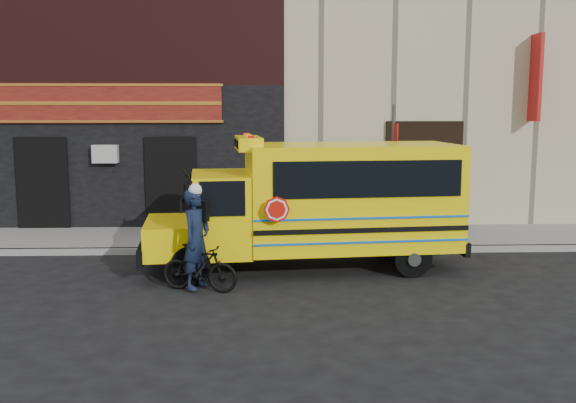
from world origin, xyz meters
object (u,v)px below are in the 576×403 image
(bicycle, at_px, (199,268))
(cyclist, at_px, (196,242))
(school_bus, at_px, (321,201))
(sign_pole, at_px, (393,172))

(bicycle, xyz_separation_m, cyclist, (-0.06, 0.08, 0.50))
(school_bus, bearing_deg, bicycle, -145.48)
(school_bus, xyz_separation_m, bicycle, (-2.49, -1.72, -1.04))
(sign_pole, height_order, bicycle, sign_pole)
(sign_pole, relative_size, cyclist, 1.86)
(school_bus, distance_m, cyclist, 3.08)
(school_bus, relative_size, sign_pole, 1.96)
(sign_pole, xyz_separation_m, bicycle, (-4.39, -3.39, -1.50))
(bicycle, bearing_deg, cyclist, 53.79)
(sign_pole, xyz_separation_m, cyclist, (-4.44, -3.32, -1.00))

